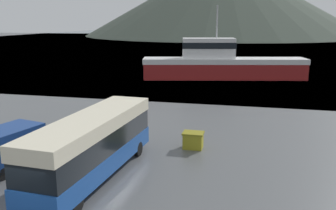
# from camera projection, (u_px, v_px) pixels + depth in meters

# --- Properties ---
(water_surface) EXTENTS (240.00, 240.00, 0.00)m
(water_surface) POSITION_uv_depth(u_px,v_px,m) (235.00, 40.00, 152.68)
(water_surface) COLOR slate
(water_surface) RESTS_ON ground
(tour_bus) EXTENTS (3.18, 10.90, 3.42)m
(tour_bus) POSITION_uv_depth(u_px,v_px,m) (93.00, 143.00, 20.12)
(tour_bus) COLOR #194799
(tour_bus) RESTS_ON ground
(delivery_van) EXTENTS (3.56, 6.63, 2.39)m
(delivery_van) POSITION_uv_depth(u_px,v_px,m) (13.00, 146.00, 21.68)
(delivery_van) COLOR navy
(delivery_van) RESTS_ON ground
(fishing_boat) EXTENTS (23.70, 9.16, 10.36)m
(fishing_boat) POSITION_uv_depth(u_px,v_px,m) (221.00, 63.00, 54.08)
(fishing_boat) COLOR maroon
(fishing_boat) RESTS_ON water_surface
(storage_bin) EXTENTS (1.39, 1.08, 1.10)m
(storage_bin) POSITION_uv_depth(u_px,v_px,m) (193.00, 140.00, 24.97)
(storage_bin) COLOR olive
(storage_bin) RESTS_ON ground
(small_boat) EXTENTS (6.46, 3.40, 0.82)m
(small_boat) POSITION_uv_depth(u_px,v_px,m) (238.00, 73.00, 57.40)
(small_boat) COLOR maroon
(small_boat) RESTS_ON water_surface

